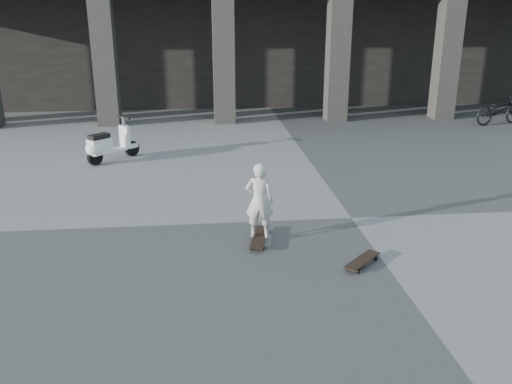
{
  "coord_description": "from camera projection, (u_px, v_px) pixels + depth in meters",
  "views": [
    {
      "loc": [
        -2.56,
        -8.54,
        3.47
      ],
      "look_at": [
        -1.7,
        -0.33,
        0.65
      ],
      "focal_mm": 38.0,
      "sensor_mm": 36.0,
      "label": 1
    }
  ],
  "objects": [
    {
      "name": "colonnade",
      "position": [
        262.0,
        19.0,
        21.39
      ],
      "size": [
        28.0,
        8.82,
        6.0
      ],
      "color": "black",
      "rests_on": "ground"
    },
    {
      "name": "child",
      "position": [
        259.0,
        201.0,
        8.25
      ],
      "size": [
        0.48,
        0.37,
        1.19
      ],
      "primitive_type": "imported",
      "rotation": [
        0.0,
        0.0,
        2.92
      ],
      "color": "beige",
      "rests_on": "longboard"
    },
    {
      "name": "skateboard_spare",
      "position": [
        362.0,
        261.0,
        7.67
      ],
      "size": [
        0.66,
        0.66,
        0.09
      ],
      "rotation": [
        0.0,
        0.0,
        0.78
      ],
      "color": "black",
      "rests_on": "ground"
    },
    {
      "name": "ground",
      "position": [
        351.0,
        218.0,
        9.42
      ],
      "size": [
        90.0,
        90.0,
        0.0
      ],
      "primitive_type": "plane",
      "color": "#454543",
      "rests_on": "ground"
    },
    {
      "name": "bicycle",
      "position": [
        500.0,
        110.0,
        16.8
      ],
      "size": [
        1.8,
        0.98,
        0.9
      ],
      "primitive_type": "imported",
      "rotation": [
        0.0,
        0.0,
        1.81
      ],
      "color": "black",
      "rests_on": "ground"
    },
    {
      "name": "scooter",
      "position": [
        104.0,
        146.0,
        12.65
      ],
      "size": [
        1.12,
        1.11,
        1.01
      ],
      "rotation": [
        0.0,
        0.0,
        0.78
      ],
      "color": "black",
      "rests_on": "ground"
    },
    {
      "name": "longboard",
      "position": [
        259.0,
        237.0,
        8.44
      ],
      "size": [
        0.39,
        0.91,
        0.09
      ],
      "rotation": [
        0.0,
        0.0,
        1.36
      ],
      "color": "black",
      "rests_on": "ground"
    }
  ]
}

